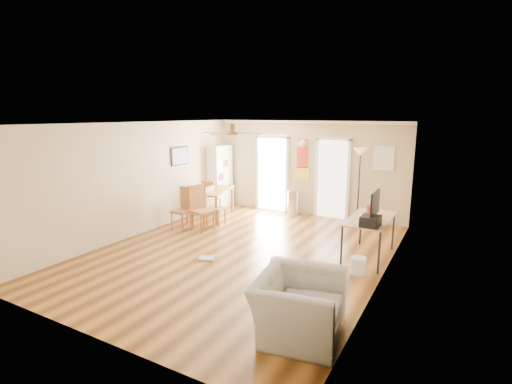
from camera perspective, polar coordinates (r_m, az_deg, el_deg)
The scene contains 30 objects.
floor at distance 7.86m, azimuth -2.14°, elevation -9.01°, with size 7.00×7.00×0.00m, color brown.
ceiling at distance 7.36m, azimuth -2.30°, elevation 10.29°, with size 5.50×7.00×0.00m, color silver, non-canonical shape.
wall_back at distance 10.61m, azimuth 7.61°, elevation 3.55°, with size 5.50×0.04×2.60m, color beige, non-canonical shape.
wall_front at distance 4.95m, azimuth -23.79°, elevation -6.67°, with size 5.50×0.04×2.60m, color beige, non-canonical shape.
wall_left at distance 9.21m, azimuth -17.03°, elevation 1.92°, with size 0.04×7.00×2.60m, color beige, non-canonical shape.
wall_right at distance 6.55m, azimuth 18.86°, elevation -1.98°, with size 0.04×7.00×2.60m, color beige, non-canonical shape.
crown_molding at distance 7.36m, azimuth -2.29°, elevation 9.97°, with size 5.50×7.00×0.08m, color white, non-canonical shape.
kitchen_doorway at distance 11.06m, azimuth 2.47°, elevation 2.65°, with size 0.90×0.10×2.10m, color white, non-canonical shape.
bathroom_doorway at distance 10.39m, azimuth 11.39°, elevation 1.86°, with size 0.80×0.10×2.10m, color white, non-canonical shape.
wall_decal at distance 10.61m, azimuth 6.98°, elevation 4.93°, with size 0.46×0.03×1.10m, color red.
ac_grille at distance 9.98m, azimuth 18.66°, elevation 4.85°, with size 0.50×0.04×0.60m, color white.
framed_poster at distance 10.15m, azimuth -11.40°, elevation 5.34°, with size 0.04×0.66×0.48m, color black.
ceiling_fan at distance 7.11m, azimuth -3.55°, elevation 8.86°, with size 1.24×1.24×0.20m, color #593819, non-canonical shape.
bookshelf at distance 11.39m, azimuth -5.43°, elevation 2.28°, with size 0.37×0.84×1.87m, color white, non-canonical shape.
dining_table at distance 10.44m, azimuth -6.79°, elevation -1.68°, with size 0.92×1.53×0.77m, color #A97436, non-canonical shape.
dining_chair_right_a at distance 9.67m, azimuth -6.08°, elevation -2.12°, with size 0.40×0.40×0.97m, color olive, non-canonical shape.
dining_chair_right_b at distance 9.21m, azimuth -8.11°, elevation -2.48°, with size 0.45×0.45×1.09m, color #AB6E37, non-canonical shape.
dining_chair_near at distance 9.40m, azimuth -11.07°, elevation -2.52°, with size 0.42×0.42×1.02m, color #996531, non-canonical shape.
dining_chair_far at distance 10.68m, azimuth -6.69°, elevation -0.84°, with size 0.40×0.40×0.96m, color olive, non-canonical shape.
trash_can at distance 10.61m, azimuth 5.61°, elevation -1.62°, with size 0.32×0.32×0.70m, color silver.
torchiere_lamp at distance 9.94m, azimuth 15.18°, elevation 0.79°, with size 0.37×0.37×1.94m, color black, non-canonical shape.
computer_desk at distance 7.77m, azimuth 16.61°, elevation -6.62°, with size 0.75×1.50×0.80m, color tan, non-canonical shape.
imac at distance 7.22m, azimuth 17.43°, elevation -2.26°, with size 0.09×0.65×0.60m, color black, non-canonical shape.
keyboard at distance 7.63m, azimuth 15.77°, elevation -3.71°, with size 0.13×0.41×0.02m, color white.
printer at distance 7.08m, azimuth 16.83°, elevation -4.21°, with size 0.32×0.37×0.19m, color black.
orange_bottle at distance 7.55m, azimuth 16.52°, elevation -2.92°, with size 0.09×0.09×0.27m, color red.
wastebasket_a at distance 6.76m, azimuth 3.30°, elevation -11.15°, with size 0.27×0.27×0.31m, color silver.
wastebasket_b at distance 7.03m, azimuth 15.10°, elevation -10.64°, with size 0.27×0.27×0.31m, color silver.
floor_cloth at distance 7.54m, azimuth -7.44°, elevation -9.88°, with size 0.29×0.23×0.04m, color #A1A09B.
armchair at distance 5.05m, azimuth 6.47°, elevation -16.58°, with size 1.19×1.04×0.77m, color #9B9B96.
Camera 1 is at (3.81, -6.30, 2.77)m, focal length 26.61 mm.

